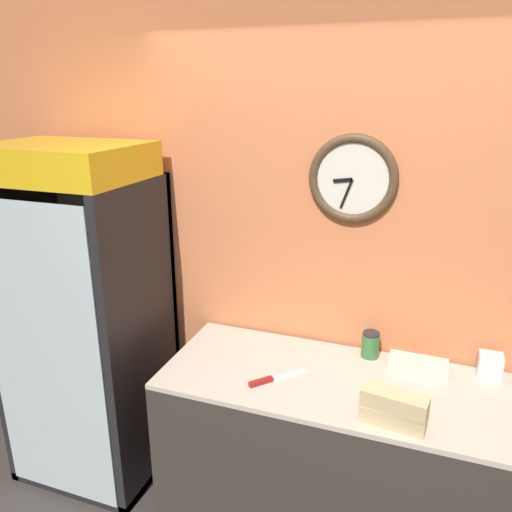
% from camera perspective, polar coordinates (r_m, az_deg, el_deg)
% --- Properties ---
extents(wall_back, '(5.20, 0.10, 2.70)m').
position_cam_1_polar(wall_back, '(2.63, 13.87, -1.03)').
color(wall_back, '#D17547').
rests_on(wall_back, ground_plane).
extents(prep_counter, '(1.92, 0.70, 0.89)m').
position_cam_1_polar(prep_counter, '(2.74, 11.30, -22.05)').
color(prep_counter, '#332D28').
rests_on(prep_counter, ground_plane).
extents(beverage_cooler, '(0.80, 0.68, 1.96)m').
position_cam_1_polar(beverage_cooler, '(3.01, -18.52, -4.73)').
color(beverage_cooler, black).
rests_on(beverage_cooler, ground_plane).
extents(sandwich_stack_bottom, '(0.28, 0.13, 0.07)m').
position_cam_1_polar(sandwich_stack_bottom, '(2.24, 15.38, -17.28)').
color(sandwich_stack_bottom, tan).
rests_on(sandwich_stack_bottom, prep_counter).
extents(sandwich_stack_middle, '(0.28, 0.14, 0.07)m').
position_cam_1_polar(sandwich_stack_middle, '(2.19, 15.55, -15.70)').
color(sandwich_stack_middle, tan).
rests_on(sandwich_stack_middle, sandwich_stack_bottom).
extents(sandwich_flat_left, '(0.28, 0.09, 0.08)m').
position_cam_1_polar(sandwich_flat_left, '(2.62, 18.02, -11.76)').
color(sandwich_flat_left, beige).
rests_on(sandwich_flat_left, prep_counter).
extents(chefs_knife, '(0.24, 0.26, 0.02)m').
position_cam_1_polar(chefs_knife, '(2.45, 1.72, -13.90)').
color(chefs_knife, silver).
rests_on(chefs_knife, prep_counter).
extents(condiment_jar, '(0.09, 0.09, 0.14)m').
position_cam_1_polar(condiment_jar, '(2.68, 12.92, -9.83)').
color(condiment_jar, '#336B38').
rests_on(condiment_jar, prep_counter).
extents(napkin_dispenser, '(0.11, 0.09, 0.12)m').
position_cam_1_polar(napkin_dispenser, '(2.70, 25.16, -11.26)').
color(napkin_dispenser, silver).
rests_on(napkin_dispenser, prep_counter).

